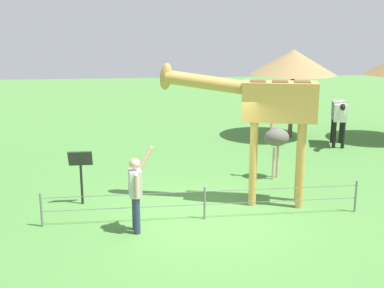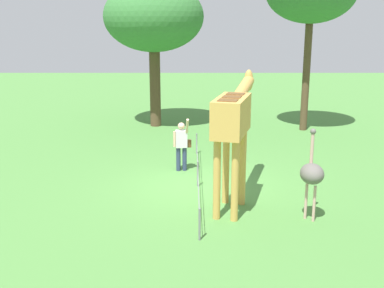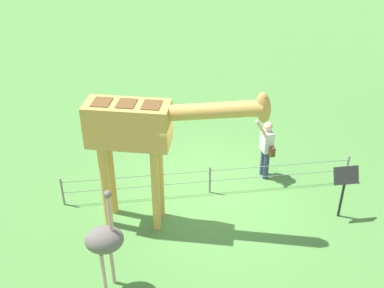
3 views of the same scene
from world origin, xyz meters
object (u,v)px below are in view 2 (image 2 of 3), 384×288
info_sign (234,133)px  giraffe (233,120)px  visitor (182,143)px  ostrich (312,174)px  tree_northeast (154,18)px

info_sign → giraffe: bearing=174.4°
info_sign → visitor: bearing=125.5°
giraffe → info_sign: 4.57m
ostrich → tree_northeast: size_ratio=0.35×
giraffe → tree_northeast: size_ratio=0.58×
giraffe → info_sign: giraffe is taller
giraffe → ostrich: size_ratio=1.64×
visitor → ostrich: ostrich is taller
visitor → info_sign: visitor is taller
giraffe → visitor: bearing=23.9°
giraffe → info_sign: size_ratio=2.79×
ostrich → giraffe: bearing=65.4°
giraffe → visitor: size_ratio=2.08×
ostrich → info_sign: ostrich is taller
visitor → info_sign: size_ratio=1.34×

